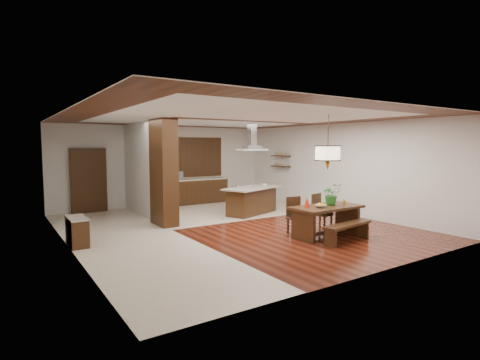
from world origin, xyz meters
TOP-DOWN VIEW (x-y plane):
  - room_shell at (0.00, 0.00)m, footprint 9.00×9.04m
  - tile_hallway at (-2.75, 0.00)m, footprint 2.50×9.00m
  - tile_kitchen at (1.25, 2.50)m, footprint 5.50×4.00m
  - soffit_band at (0.00, 0.00)m, footprint 8.00×9.00m
  - partition_pier at (-1.40, 1.20)m, footprint 0.45×1.00m
  - partition_stub at (-1.40, 3.30)m, footprint 0.18×2.40m
  - hallway_console at (-3.81, 0.20)m, footprint 0.37×0.88m
  - hallway_doorway at (-2.70, 4.40)m, footprint 1.10×0.20m
  - rear_counter at (1.00, 4.20)m, footprint 2.60×0.62m
  - kitchen_window at (1.00, 4.46)m, footprint 2.60×0.08m
  - shelf_lower at (3.87, 2.60)m, footprint 0.26×0.90m
  - shelf_upper at (3.87, 2.60)m, footprint 0.26×0.90m
  - dining_table at (1.35, -2.17)m, footprint 1.79×0.92m
  - dining_bench at (1.37, -2.81)m, footprint 1.54×0.54m
  - dining_chair_left at (0.90, -1.64)m, footprint 0.46×0.46m
  - dining_chair_right at (1.78, -1.62)m, footprint 0.50×0.50m
  - pendant_lantern at (1.35, -2.17)m, footprint 0.64×0.64m
  - foliage_plant at (1.60, -2.10)m, footprint 0.59×0.56m
  - fruit_bowl at (1.07, -2.25)m, footprint 0.27×0.27m
  - napkin_cone at (0.83, -2.05)m, footprint 0.20×0.20m
  - gold_ornament at (1.93, -2.22)m, footprint 0.08×0.08m
  - kitchen_island at (1.58, 1.25)m, footprint 2.30×1.58m
  - range_hood at (1.58, 1.25)m, footprint 0.90×0.55m
  - island_cup at (1.98, 1.12)m, footprint 0.14×0.14m
  - microwave at (0.24, 4.20)m, footprint 0.67×0.57m

SIDE VIEW (x-z plane):
  - tile_hallway at x=-2.75m, z-range 0.00..0.01m
  - tile_kitchen at x=1.25m, z-range 0.00..0.01m
  - dining_bench at x=1.37m, z-range 0.00..0.42m
  - hallway_console at x=-3.81m, z-range 0.00..0.63m
  - kitchen_island at x=1.58m, z-range 0.01..0.88m
  - dining_chair_left at x=0.90m, z-range 0.00..0.92m
  - dining_chair_right at x=1.78m, z-range 0.00..0.93m
  - rear_counter at x=1.00m, z-range 0.00..0.95m
  - dining_table at x=1.35m, z-range 0.17..0.91m
  - fruit_bowl at x=1.07m, z-range 0.74..0.80m
  - gold_ornament at x=1.93m, z-range 0.74..0.84m
  - napkin_cone at x=0.83m, z-range 0.74..0.97m
  - island_cup at x=1.98m, z-range 0.87..0.97m
  - foliage_plant at x=1.60m, z-range 0.74..1.26m
  - hallway_doorway at x=-2.70m, z-range 0.00..2.10m
  - microwave at x=0.24m, z-range 0.95..1.27m
  - shelf_lower at x=3.87m, z-range 1.38..1.42m
  - partition_pier at x=-1.40m, z-range 0.00..2.90m
  - partition_stub at x=-1.40m, z-range 0.00..2.90m
  - kitchen_window at x=1.00m, z-range 1.00..2.50m
  - shelf_upper at x=3.87m, z-range 1.78..1.82m
  - room_shell at x=0.00m, z-range 0.60..3.52m
  - pendant_lantern at x=1.35m, z-range 1.59..2.90m
  - range_hood at x=1.58m, z-range 2.03..2.90m
  - soffit_band at x=0.00m, z-range 2.88..2.89m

